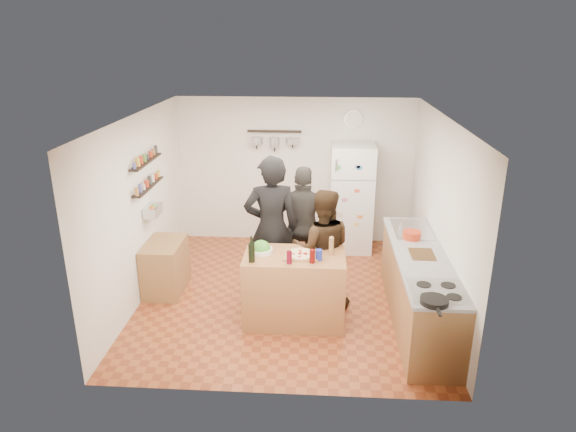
# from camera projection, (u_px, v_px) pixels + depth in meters

# --- Properties ---
(room_shell) EXTENTS (4.20, 4.20, 4.20)m
(room_shell) POSITION_uv_depth(u_px,v_px,m) (289.00, 202.00, 7.18)
(room_shell) COLOR brown
(room_shell) RESTS_ON ground
(prep_island) EXTENTS (1.25, 0.72, 0.91)m
(prep_island) POSITION_uv_depth(u_px,v_px,m) (294.00, 288.00, 6.47)
(prep_island) COLOR #8F5E34
(prep_island) RESTS_ON floor
(pizza_board) EXTENTS (0.42, 0.34, 0.02)m
(pizza_board) POSITION_uv_depth(u_px,v_px,m) (301.00, 255.00, 6.28)
(pizza_board) COLOR brown
(pizza_board) RESTS_ON prep_island
(pizza) EXTENTS (0.34, 0.34, 0.02)m
(pizza) POSITION_uv_depth(u_px,v_px,m) (301.00, 254.00, 6.28)
(pizza) COLOR beige
(pizza) RESTS_ON pizza_board
(salad_bowl) EXTENTS (0.29, 0.29, 0.06)m
(salad_bowl) POSITION_uv_depth(u_px,v_px,m) (261.00, 251.00, 6.37)
(salad_bowl) COLOR silver
(salad_bowl) RESTS_ON prep_island
(wine_bottle) EXTENTS (0.08, 0.08, 0.24)m
(wine_bottle) POSITION_uv_depth(u_px,v_px,m) (252.00, 253.00, 6.10)
(wine_bottle) COLOR black
(wine_bottle) RESTS_ON prep_island
(wine_glass_near) EXTENTS (0.06, 0.06, 0.16)m
(wine_glass_near) POSITION_uv_depth(u_px,v_px,m) (289.00, 257.00, 6.06)
(wine_glass_near) COLOR #4E0615
(wine_glass_near) RESTS_ON prep_island
(wine_glass_far) EXTENTS (0.07, 0.07, 0.16)m
(wine_glass_far) POSITION_uv_depth(u_px,v_px,m) (312.00, 256.00, 6.08)
(wine_glass_far) COLOR #4E0606
(wine_glass_far) RESTS_ON prep_island
(pepper_mill) EXTENTS (0.06, 0.06, 0.19)m
(pepper_mill) POSITION_uv_depth(u_px,v_px,m) (331.00, 247.00, 6.30)
(pepper_mill) COLOR olive
(pepper_mill) RESTS_ON prep_island
(salt_canister) EXTENTS (0.08, 0.08, 0.13)m
(salt_canister) POSITION_uv_depth(u_px,v_px,m) (319.00, 255.00, 6.16)
(salt_canister) COLOR navy
(salt_canister) RESTS_ON prep_island
(person_left) EXTENTS (0.81, 0.61, 2.02)m
(person_left) POSITION_uv_depth(u_px,v_px,m) (271.00, 229.00, 6.89)
(person_left) COLOR black
(person_left) RESTS_ON floor
(person_center) EXTENTS (0.81, 0.64, 1.64)m
(person_center) POSITION_uv_depth(u_px,v_px,m) (322.00, 249.00, 6.72)
(person_center) COLOR black
(person_center) RESTS_ON floor
(person_back) EXTENTS (1.07, 0.54, 1.76)m
(person_back) POSITION_uv_depth(u_px,v_px,m) (304.00, 226.00, 7.33)
(person_back) COLOR #292724
(person_back) RESTS_ON floor
(counter_run) EXTENTS (0.63, 2.63, 0.90)m
(counter_run) POSITION_uv_depth(u_px,v_px,m) (419.00, 288.00, 6.47)
(counter_run) COLOR #9E7042
(counter_run) RESTS_ON floor
(stove_top) EXTENTS (0.60, 0.62, 0.02)m
(stove_top) POSITION_uv_depth(u_px,v_px,m) (438.00, 292.00, 5.42)
(stove_top) COLOR white
(stove_top) RESTS_ON counter_run
(skillet) EXTENTS (0.29, 0.29, 0.06)m
(skillet) POSITION_uv_depth(u_px,v_px,m) (434.00, 301.00, 5.16)
(skillet) COLOR black
(skillet) RESTS_ON stove_top
(sink) EXTENTS (0.50, 0.80, 0.03)m
(sink) POSITION_uv_depth(u_px,v_px,m) (411.00, 230.00, 7.11)
(sink) COLOR silver
(sink) RESTS_ON counter_run
(cutting_board) EXTENTS (0.30, 0.40, 0.02)m
(cutting_board) POSITION_uv_depth(u_px,v_px,m) (422.00, 255.00, 6.32)
(cutting_board) COLOR brown
(cutting_board) RESTS_ON counter_run
(red_bowl) EXTENTS (0.24, 0.24, 0.10)m
(red_bowl) POSITION_uv_depth(u_px,v_px,m) (412.00, 235.00, 6.78)
(red_bowl) COLOR #B32E14
(red_bowl) RESTS_ON counter_run
(fridge) EXTENTS (0.70, 0.68, 1.80)m
(fridge) POSITION_uv_depth(u_px,v_px,m) (351.00, 198.00, 8.52)
(fridge) COLOR white
(fridge) RESTS_ON floor
(wall_clock) EXTENTS (0.30, 0.03, 0.30)m
(wall_clock) POSITION_uv_depth(u_px,v_px,m) (354.00, 119.00, 8.41)
(wall_clock) COLOR silver
(wall_clock) RESTS_ON back_wall
(spice_shelf_lower) EXTENTS (0.12, 1.00, 0.02)m
(spice_shelf_lower) POSITION_uv_depth(u_px,v_px,m) (148.00, 187.00, 7.04)
(spice_shelf_lower) COLOR black
(spice_shelf_lower) RESTS_ON left_wall
(spice_shelf_upper) EXTENTS (0.12, 1.00, 0.02)m
(spice_shelf_upper) POSITION_uv_depth(u_px,v_px,m) (146.00, 162.00, 6.92)
(spice_shelf_upper) COLOR black
(spice_shelf_upper) RESTS_ON left_wall
(produce_basket) EXTENTS (0.18, 0.35, 0.14)m
(produce_basket) POSITION_uv_depth(u_px,v_px,m) (153.00, 211.00, 7.16)
(produce_basket) COLOR silver
(produce_basket) RESTS_ON left_wall
(side_table) EXTENTS (0.50, 0.80, 0.73)m
(side_table) POSITION_uv_depth(u_px,v_px,m) (165.00, 267.00, 7.26)
(side_table) COLOR #9E7942
(side_table) RESTS_ON floor
(pot_rack) EXTENTS (0.90, 0.04, 0.04)m
(pot_rack) POSITION_uv_depth(u_px,v_px,m) (274.00, 131.00, 8.48)
(pot_rack) COLOR black
(pot_rack) RESTS_ON back_wall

